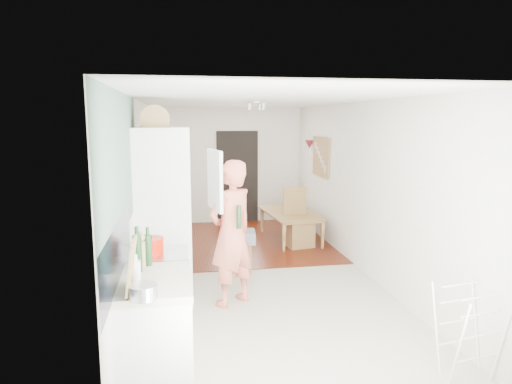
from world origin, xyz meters
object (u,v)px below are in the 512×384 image
object	(u,v)px
dining_table	(292,228)
dining_chair	(299,218)
person	(231,220)
stool	(240,256)
drying_rack	(468,333)

from	to	relation	value
dining_table	dining_chair	bearing A→B (deg)	177.14
person	dining_table	distance (m)	3.23
dining_chair	stool	world-z (taller)	dining_chair
stool	dining_table	bearing A→B (deg)	52.64
stool	dining_chair	bearing A→B (deg)	42.79
dining_table	stool	distance (m)	1.96
dining_chair	drying_rack	xyz separation A→B (m)	(0.37, -4.27, -0.12)
dining_chair	drying_rack	world-z (taller)	dining_chair
dining_table	drying_rack	xyz separation A→B (m)	(0.38, -4.71, 0.17)
dining_table	stool	world-z (taller)	dining_table
person	dining_table	world-z (taller)	person
person	drying_rack	xyz separation A→B (m)	(1.84, -1.95, -0.64)
person	dining_table	xyz separation A→B (m)	(1.46, 2.76, -0.82)
dining_chair	dining_table	bearing A→B (deg)	83.06
drying_rack	person	bearing A→B (deg)	124.60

